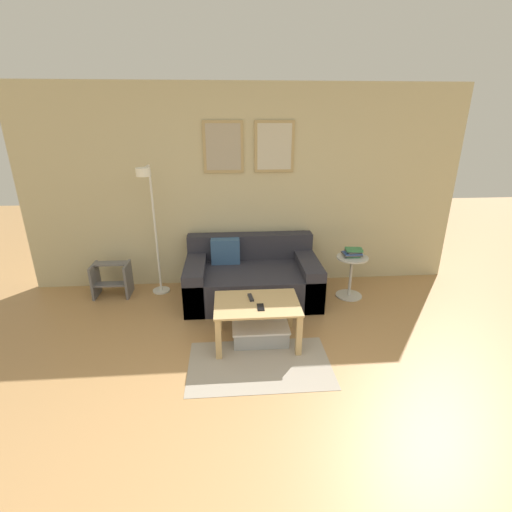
# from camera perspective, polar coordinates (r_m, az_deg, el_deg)

# --- Properties ---
(ground_plane) EXTENTS (16.00, 16.00, 0.00)m
(ground_plane) POSITION_cam_1_polar(r_m,az_deg,el_deg) (2.79, 2.10, -30.44)
(ground_plane) COLOR tan
(wall_back) EXTENTS (5.60, 0.09, 2.55)m
(wall_back) POSITION_cam_1_polar(r_m,az_deg,el_deg) (4.84, -1.72, 10.30)
(wall_back) COLOR #C6BC93
(wall_back) RESTS_ON ground_plane
(area_rug) EXTENTS (1.32, 0.80, 0.01)m
(area_rug) POSITION_cam_1_polar(r_m,az_deg,el_deg) (3.60, 0.55, -16.33)
(area_rug) COLOR #A39989
(area_rug) RESTS_ON ground_plane
(couch) EXTENTS (1.62, 0.97, 0.73)m
(couch) POSITION_cam_1_polar(r_m,az_deg,el_deg) (4.66, -0.69, -3.37)
(couch) COLOR #2D2D38
(couch) RESTS_ON ground_plane
(coffee_table) EXTENTS (0.84, 0.58, 0.44)m
(coffee_table) POSITION_cam_1_polar(r_m,az_deg,el_deg) (3.72, 0.14, -8.38)
(coffee_table) COLOR tan
(coffee_table) RESTS_ON ground_plane
(storage_bin) EXTENTS (0.57, 0.37, 0.18)m
(storage_bin) POSITION_cam_1_polar(r_m,az_deg,el_deg) (3.88, 0.67, -11.65)
(storage_bin) COLOR #9EA3A8
(storage_bin) RESTS_ON ground_plane
(floor_lamp) EXTENTS (0.22, 0.52, 1.64)m
(floor_lamp) POSITION_cam_1_polar(r_m,az_deg,el_deg) (4.55, -15.87, 6.03)
(floor_lamp) COLOR white
(floor_lamp) RESTS_ON ground_plane
(side_table) EXTENTS (0.39, 0.39, 0.54)m
(side_table) POSITION_cam_1_polar(r_m,az_deg,el_deg) (4.80, 14.39, -2.51)
(side_table) COLOR silver
(side_table) RESTS_ON ground_plane
(book_stack) EXTENTS (0.24, 0.18, 0.10)m
(book_stack) POSITION_cam_1_polar(r_m,az_deg,el_deg) (4.72, 14.67, 0.54)
(book_stack) COLOR #387F4C
(book_stack) RESTS_ON side_table
(remote_control) EXTENTS (0.06, 0.15, 0.02)m
(remote_control) POSITION_cam_1_polar(r_m,az_deg,el_deg) (3.76, -0.83, -6.39)
(remote_control) COLOR #232328
(remote_control) RESTS_ON coffee_table
(cell_phone) EXTENTS (0.07, 0.14, 0.01)m
(cell_phone) POSITION_cam_1_polar(r_m,az_deg,el_deg) (3.59, 0.71, -7.87)
(cell_phone) COLOR black
(cell_phone) RESTS_ON coffee_table
(step_stool) EXTENTS (0.44, 0.31, 0.43)m
(step_stool) POSITION_cam_1_polar(r_m,az_deg,el_deg) (5.05, -21.31, -3.25)
(step_stool) COLOR slate
(step_stool) RESTS_ON ground_plane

